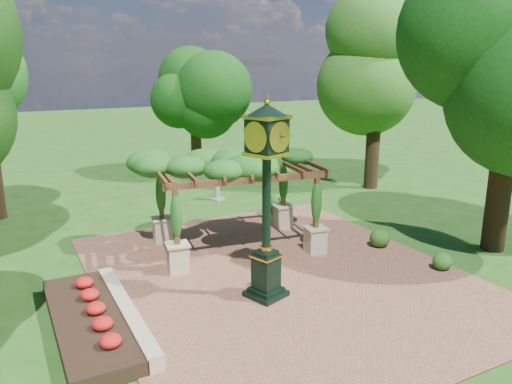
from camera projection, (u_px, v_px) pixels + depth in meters
name	position (u px, v px, depth m)	size (l,w,h in m)	color
ground	(298.00, 289.00, 13.76)	(120.00, 120.00, 0.00)	#1E4714
brick_plaza	(280.00, 275.00, 14.61)	(10.00, 12.00, 0.04)	brown
border_wall	(126.00, 312.00, 12.06)	(0.35, 5.00, 0.40)	#C6B793
flower_bed	(88.00, 322.00, 11.66)	(1.50, 5.00, 0.36)	red
pedestal_clock	(267.00, 185.00, 12.51)	(1.29, 1.29, 5.16)	black
pergola	(236.00, 169.00, 16.17)	(5.64, 3.97, 3.30)	beige
sundial	(217.00, 191.00, 22.64)	(0.69, 0.69, 0.94)	gray
shrub_front	(442.00, 261.00, 14.91)	(0.58, 0.58, 0.52)	#26601B
shrub_mid	(380.00, 238.00, 16.76)	(0.67, 0.67, 0.61)	#265417
shrub_back	(278.00, 203.00, 20.58)	(0.88, 0.88, 0.79)	#1F5919
tree_north	(195.00, 93.00, 26.69)	(3.88, 3.88, 6.53)	#372816
tree_east_far	(378.00, 58.00, 23.37)	(4.91, 4.91, 9.13)	black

